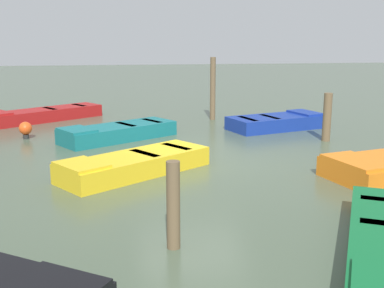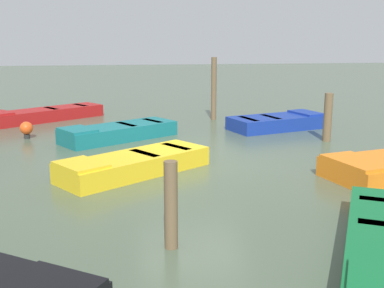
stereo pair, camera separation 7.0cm
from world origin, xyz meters
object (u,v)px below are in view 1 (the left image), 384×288
object	(u,v)px
mooring_piling_mid_left	(213,89)
marker_buoy	(26,129)
rowboat_teal	(118,132)
mooring_piling_near_left	(327,117)
mooring_piling_far_left	(173,205)
rowboat_yellow	(134,164)
rowboat_blue	(276,122)
rowboat_red	(41,115)

from	to	relation	value
mooring_piling_mid_left	marker_buoy	xyz separation A→B (m)	(-2.33, 5.80, -0.78)
mooring_piling_mid_left	rowboat_teal	bearing A→B (deg)	130.96
mooring_piling_mid_left	mooring_piling_near_left	bearing A→B (deg)	-148.56
rowboat_teal	mooring_piling_mid_left	world-z (taller)	mooring_piling_mid_left
mooring_piling_near_left	mooring_piling_far_left	bearing A→B (deg)	140.98
mooring_piling_far_left	mooring_piling_near_left	world-z (taller)	mooring_piling_near_left
rowboat_yellow	rowboat_blue	bearing A→B (deg)	-171.17
rowboat_yellow	rowboat_blue	xyz separation A→B (m)	(4.35, -4.55, 0.00)
rowboat_blue	mooring_piling_far_left	distance (m)	9.05
rowboat_teal	rowboat_blue	bearing A→B (deg)	157.60
rowboat_blue	rowboat_red	bearing A→B (deg)	143.80
rowboat_red	rowboat_blue	bearing A→B (deg)	124.88
rowboat_teal	marker_buoy	bearing A→B (deg)	-43.31
mooring_piling_far_left	marker_buoy	bearing A→B (deg)	22.79
rowboat_yellow	mooring_piling_mid_left	bearing A→B (deg)	-149.76
rowboat_red	mooring_piling_far_left	bearing A→B (deg)	71.25
mooring_piling_far_left	mooring_piling_near_left	bearing A→B (deg)	-39.02
rowboat_blue	mooring_piling_far_left	world-z (taller)	mooring_piling_far_left
mooring_piling_near_left	rowboat_red	bearing A→B (deg)	61.18
rowboat_yellow	mooring_piling_near_left	world-z (taller)	mooring_piling_near_left
rowboat_teal	rowboat_blue	xyz separation A→B (m)	(0.83, -4.86, 0.00)
mooring_piling_far_left	rowboat_teal	bearing A→B (deg)	5.46
rowboat_yellow	mooring_piling_mid_left	world-z (taller)	mooring_piling_mid_left
rowboat_yellow	mooring_piling_mid_left	xyz separation A→B (m)	(6.34, -2.94, 0.85)
rowboat_red	marker_buoy	bearing A→B (deg)	54.66
marker_buoy	mooring_piling_far_left	bearing A→B (deg)	-157.21
mooring_piling_near_left	marker_buoy	distance (m)	8.34
rowboat_red	mooring_piling_far_left	size ratio (longest dim) A/B	3.32
marker_buoy	rowboat_yellow	bearing A→B (deg)	-144.54
rowboat_yellow	mooring_piling_far_left	xyz separation A→B (m)	(-3.67, -0.37, 0.39)
rowboat_teal	mooring_piling_near_left	distance (m)	5.76
rowboat_yellow	rowboat_blue	world-z (taller)	same
marker_buoy	rowboat_teal	bearing A→B (deg)	-101.17
rowboat_red	marker_buoy	size ratio (longest dim) A/B	8.33
rowboat_red	mooring_piling_near_left	size ratio (longest dim) A/B	3.04
rowboat_blue	rowboat_yellow	bearing A→B (deg)	-153.14
rowboat_blue	marker_buoy	distance (m)	7.41
rowboat_teal	mooring_piling_mid_left	distance (m)	4.40
mooring_piling_mid_left	rowboat_blue	bearing A→B (deg)	-141.12
rowboat_teal	mooring_piling_far_left	size ratio (longest dim) A/B	2.78
mooring_piling_near_left	rowboat_yellow	bearing A→B (deg)	114.66
rowboat_yellow	marker_buoy	world-z (taller)	marker_buoy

